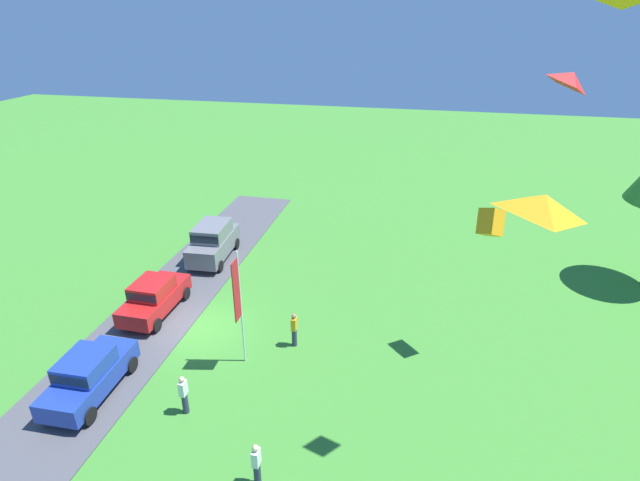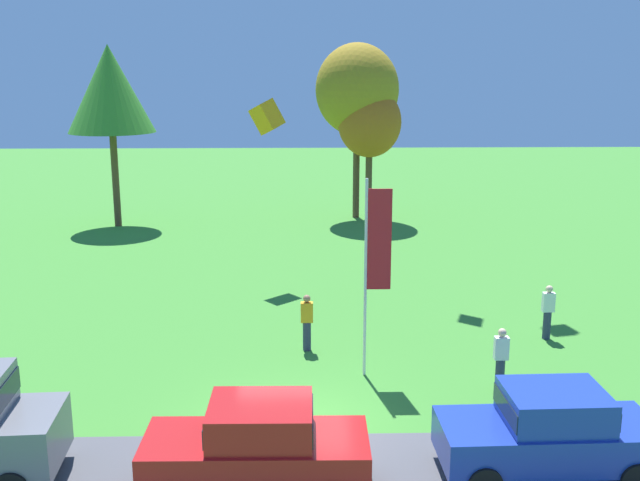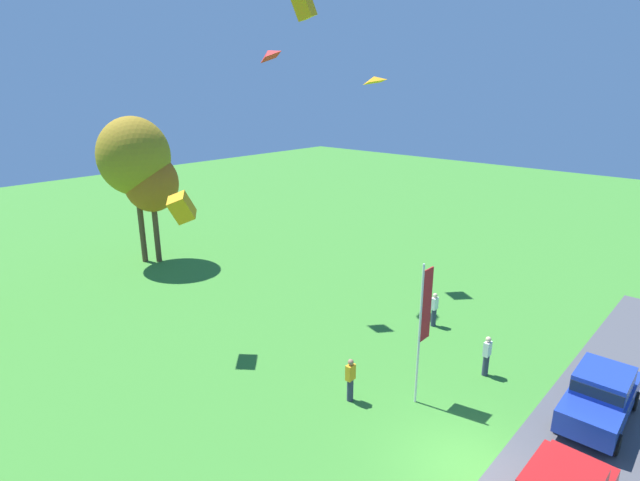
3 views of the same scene
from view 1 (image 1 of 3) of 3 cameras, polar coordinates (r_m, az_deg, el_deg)
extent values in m
plane|color=#3D842D|center=(25.34, -13.43, -9.71)|extent=(120.00, 120.00, 0.00)
cube|color=#4C4C51|center=(26.51, -18.81, -8.67)|extent=(36.00, 4.40, 0.06)
cube|color=slate|center=(31.22, -12.08, -0.53)|extent=(4.70, 2.17, 1.10)
cube|color=slate|center=(30.83, -12.24, 1.09)|extent=(2.70, 1.91, 0.84)
cube|color=#19232D|center=(30.83, -12.24, 1.09)|extent=(2.75, 1.88, 0.46)
cylinder|color=black|center=(33.08, -12.53, -0.12)|extent=(0.69, 0.28, 0.68)
cylinder|color=black|center=(32.49, -9.56, -0.34)|extent=(0.69, 0.28, 0.68)
cylinder|color=black|center=(30.51, -14.58, -2.60)|extent=(0.69, 0.28, 0.68)
cylinder|color=black|center=(29.86, -11.40, -2.89)|extent=(0.69, 0.28, 0.68)
cube|color=red|center=(26.66, -18.33, -6.43)|extent=(4.42, 1.86, 0.80)
cube|color=red|center=(26.22, -18.66, -5.14)|extent=(2.02, 1.67, 0.70)
cube|color=#19232D|center=(26.22, -18.66, -5.14)|extent=(2.06, 1.63, 0.38)
cylinder|color=black|center=(28.35, -18.21, -5.35)|extent=(0.68, 0.25, 0.68)
cylinder|color=black|center=(27.55, -15.14, -5.86)|extent=(0.68, 0.25, 0.68)
cylinder|color=black|center=(26.27, -21.47, -8.50)|extent=(0.68, 0.25, 0.68)
cylinder|color=black|center=(25.41, -18.23, -9.18)|extent=(0.68, 0.25, 0.68)
cube|color=#1E389E|center=(22.54, -24.78, -14.07)|extent=(4.45, 1.91, 0.80)
cube|color=#1E389E|center=(22.04, -25.28, -12.69)|extent=(2.04, 1.69, 0.70)
cube|color=#19232D|center=(22.04, -25.28, -12.69)|extent=(2.08, 1.66, 0.38)
cylinder|color=black|center=(24.14, -24.32, -12.31)|extent=(0.69, 0.26, 0.68)
cylinder|color=black|center=(23.28, -20.76, -13.12)|extent=(0.69, 0.26, 0.68)
cylinder|color=black|center=(22.39, -28.64, -16.59)|extent=(0.69, 0.26, 0.68)
cylinder|color=black|center=(21.46, -24.91, -17.73)|extent=(0.69, 0.26, 0.68)
cylinder|color=#2D334C|center=(20.72, -15.14, -17.52)|extent=(0.24, 0.24, 0.88)
cube|color=white|center=(20.24, -15.39, -15.97)|extent=(0.36, 0.22, 0.60)
sphere|color=beige|center=(19.97, -15.53, -15.05)|extent=(0.22, 0.22, 0.22)
cylinder|color=#2D334C|center=(23.34, -2.95, -10.99)|extent=(0.24, 0.24, 0.88)
cube|color=orange|center=(22.91, -2.99, -9.49)|extent=(0.36, 0.22, 0.60)
sphere|color=#9E7051|center=(22.68, -3.01, -8.62)|extent=(0.22, 0.22, 0.22)
cylinder|color=#2D334C|center=(18.00, -7.17, -24.96)|extent=(0.24, 0.24, 0.88)
cube|color=white|center=(17.44, -7.32, -23.40)|extent=(0.36, 0.22, 0.60)
sphere|color=beige|center=(17.13, -7.40, -22.47)|extent=(0.22, 0.22, 0.22)
cylinder|color=silver|center=(21.37, -9.00, -7.72)|extent=(0.08, 0.08, 5.41)
cube|color=red|center=(20.53, -9.54, -5.69)|extent=(0.64, 0.04, 2.71)
cube|color=orange|center=(21.25, 18.93, 1.99)|extent=(1.44, 1.11, 1.44)
pyramid|color=orange|center=(8.29, 24.26, 3.79)|extent=(1.15, 1.26, 0.51)
pyramid|color=red|center=(14.39, 26.92, 16.10)|extent=(0.95, 1.13, 0.69)
camera|label=2|loc=(32.41, -42.16, 8.20)|focal=42.00mm
camera|label=3|loc=(34.31, -14.40, 19.37)|focal=28.00mm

